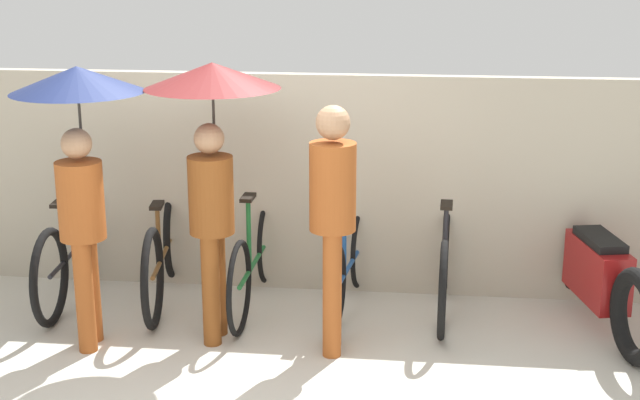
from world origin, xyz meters
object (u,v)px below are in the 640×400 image
(parked_bicycle_1, at_px, (163,253))
(parked_bicycle_2, at_px, (254,260))
(pedestrian_leading, at_px, (79,135))
(pedestrian_trailing, at_px, (333,210))
(motorcycle, at_px, (597,275))
(parked_bicycle_0, at_px, (71,253))
(parked_bicycle_3, at_px, (349,264))
(parked_bicycle_4, at_px, (444,265))
(pedestrian_center, at_px, (212,128))

(parked_bicycle_1, relative_size, parked_bicycle_2, 1.02)
(parked_bicycle_2, bearing_deg, pedestrian_leading, 128.27)
(pedestrian_trailing, relative_size, motorcycle, 0.87)
(parked_bicycle_0, relative_size, pedestrian_trailing, 1.02)
(parked_bicycle_3, xyz_separation_m, parked_bicycle_4, (0.75, 0.03, 0.02))
(motorcycle, bearing_deg, parked_bicycle_2, 76.57)
(parked_bicycle_4, distance_m, pedestrian_trailing, 1.31)
(parked_bicycle_3, height_order, pedestrian_trailing, pedestrian_trailing)
(pedestrian_center, bearing_deg, parked_bicycle_1, 135.04)
(parked_bicycle_0, xyz_separation_m, parked_bicycle_4, (2.99, 0.08, -0.01))
(parked_bicycle_3, height_order, parked_bicycle_4, parked_bicycle_3)
(motorcycle, bearing_deg, pedestrian_leading, 89.22)
(pedestrian_leading, bearing_deg, parked_bicycle_2, 30.10)
(parked_bicycle_3, height_order, motorcycle, parked_bicycle_3)
(parked_bicycle_1, distance_m, pedestrian_center, 1.44)
(pedestrian_leading, bearing_deg, parked_bicycle_4, 11.12)
(parked_bicycle_0, height_order, parked_bicycle_3, parked_bicycle_3)
(pedestrian_center, bearing_deg, pedestrian_trailing, -10.22)
(parked_bicycle_4, relative_size, motorcycle, 0.85)
(parked_bicycle_3, bearing_deg, parked_bicycle_4, -81.46)
(pedestrian_trailing, xyz_separation_m, motorcycle, (1.93, 0.70, -0.65))
(parked_bicycle_0, height_order, parked_bicycle_2, parked_bicycle_2)
(parked_bicycle_3, distance_m, pedestrian_center, 1.62)
(parked_bicycle_3, bearing_deg, pedestrian_trailing, -177.32)
(pedestrian_leading, bearing_deg, pedestrian_trailing, -6.10)
(pedestrian_leading, relative_size, pedestrian_trailing, 1.13)
(parked_bicycle_1, distance_m, parked_bicycle_3, 1.50)
(parked_bicycle_0, height_order, pedestrian_leading, pedestrian_leading)
(parked_bicycle_1, distance_m, parked_bicycle_4, 2.25)
(parked_bicycle_1, bearing_deg, pedestrian_trailing, -126.50)
(parked_bicycle_0, distance_m, parked_bicycle_3, 2.25)
(pedestrian_leading, distance_m, pedestrian_trailing, 1.81)
(pedestrian_center, bearing_deg, parked_bicycle_4, 22.29)
(pedestrian_leading, relative_size, motorcycle, 0.98)
(parked_bicycle_2, xyz_separation_m, pedestrian_leading, (-1.05, -0.80, 1.15))
(parked_bicycle_0, xyz_separation_m, parked_bicycle_2, (1.50, 0.03, -0.01))
(parked_bicycle_3, distance_m, pedestrian_trailing, 1.03)
(parked_bicycle_1, relative_size, pedestrian_trailing, 1.05)
(pedestrian_leading, height_order, pedestrian_center, pedestrian_center)
(motorcycle, bearing_deg, pedestrian_center, 88.46)
(parked_bicycle_1, bearing_deg, parked_bicycle_2, -100.18)
(motorcycle, bearing_deg, parked_bicycle_4, 72.61)
(pedestrian_leading, height_order, pedestrian_trailing, pedestrian_leading)
(parked_bicycle_0, xyz_separation_m, parked_bicycle_1, (0.75, 0.06, 0.01))
(parked_bicycle_4, relative_size, pedestrian_center, 0.86)
(pedestrian_center, bearing_deg, parked_bicycle_3, 34.84)
(parked_bicycle_0, height_order, pedestrian_center, pedestrian_center)
(parked_bicycle_3, xyz_separation_m, motorcycle, (1.88, -0.08, 0.02))
(parked_bicycle_1, height_order, parked_bicycle_4, parked_bicycle_4)
(parked_bicycle_1, height_order, pedestrian_center, pedestrian_center)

